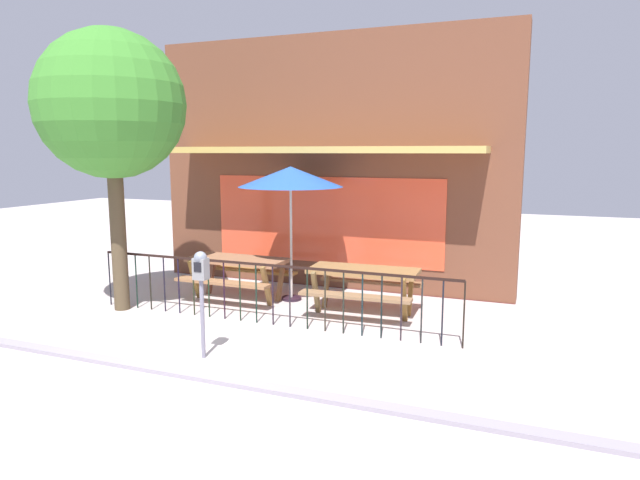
{
  "coord_description": "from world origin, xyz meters",
  "views": [
    {
      "loc": [
        3.93,
        -5.79,
        2.69
      ],
      "look_at": [
        0.78,
        2.22,
        1.33
      ],
      "focal_mm": 31.4,
      "sensor_mm": 36.0,
      "label": 1
    }
  ],
  "objects_px": {
    "picnic_table_left": "(238,267)",
    "picnic_table_right": "(364,278)",
    "parking_meter_near": "(201,276)",
    "patio_umbrella": "(291,178)",
    "street_tree": "(111,106)"
  },
  "relations": [
    {
      "from": "picnic_table_right",
      "to": "parking_meter_near",
      "type": "relative_size",
      "value": 1.3
    },
    {
      "from": "picnic_table_right",
      "to": "patio_umbrella",
      "type": "xyz_separation_m",
      "value": [
        -1.49,
        0.4,
        1.62
      ]
    },
    {
      "from": "picnic_table_left",
      "to": "picnic_table_right",
      "type": "height_order",
      "value": "same"
    },
    {
      "from": "picnic_table_left",
      "to": "parking_meter_near",
      "type": "height_order",
      "value": "parking_meter_near"
    },
    {
      "from": "picnic_table_right",
      "to": "street_tree",
      "type": "bearing_deg",
      "value": -162.64
    },
    {
      "from": "picnic_table_left",
      "to": "street_tree",
      "type": "xyz_separation_m",
      "value": [
        -1.54,
        -1.29,
        2.81
      ]
    },
    {
      "from": "patio_umbrella",
      "to": "street_tree",
      "type": "bearing_deg",
      "value": -146.5
    },
    {
      "from": "parking_meter_near",
      "to": "picnic_table_left",
      "type": "bearing_deg",
      "value": 110.88
    },
    {
      "from": "picnic_table_left",
      "to": "picnic_table_right",
      "type": "relative_size",
      "value": 0.98
    },
    {
      "from": "picnic_table_right",
      "to": "parking_meter_near",
      "type": "xyz_separation_m",
      "value": [
        -1.37,
        -2.69,
        0.49
      ]
    },
    {
      "from": "picnic_table_left",
      "to": "patio_umbrella",
      "type": "bearing_deg",
      "value": 20.07
    },
    {
      "from": "picnic_table_right",
      "to": "street_tree",
      "type": "distance_m",
      "value": 5.01
    },
    {
      "from": "patio_umbrella",
      "to": "parking_meter_near",
      "type": "height_order",
      "value": "patio_umbrella"
    },
    {
      "from": "picnic_table_left",
      "to": "parking_meter_near",
      "type": "xyz_separation_m",
      "value": [
        1.05,
        -2.75,
        0.49
      ]
    },
    {
      "from": "parking_meter_near",
      "to": "picnic_table_right",
      "type": "bearing_deg",
      "value": 63.05
    }
  ]
}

